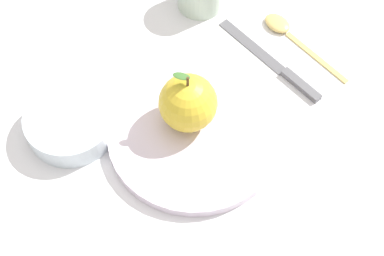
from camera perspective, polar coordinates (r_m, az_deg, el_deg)
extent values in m
plane|color=silver|center=(0.80, 2.31, 1.41)|extent=(2.40, 2.40, 0.00)
cylinder|color=silver|center=(0.77, 0.00, -0.45)|extent=(0.25, 0.25, 0.02)
torus|color=silver|center=(0.77, 0.00, -0.27)|extent=(0.25, 0.25, 0.01)
sphere|color=gold|center=(0.74, -0.43, 2.72)|extent=(0.08, 0.08, 0.08)
cylinder|color=#4C3319|center=(0.70, -0.46, 4.96)|extent=(0.00, 0.00, 0.02)
ellipsoid|color=#386628|center=(0.70, -1.12, 5.59)|extent=(0.03, 0.02, 0.01)
cylinder|color=silver|center=(0.79, -12.90, 0.59)|extent=(0.13, 0.13, 0.04)
torus|color=silver|center=(0.78, -13.10, 1.17)|extent=(0.13, 0.13, 0.01)
cylinder|color=#9FABB3|center=(0.78, -13.08, 1.09)|extent=(0.11, 0.11, 0.01)
cube|color=#59595E|center=(0.88, 6.47, 8.77)|extent=(0.14, 0.05, 0.00)
cube|color=#59595E|center=(0.84, 11.64, 4.55)|extent=(0.08, 0.03, 0.01)
ellipsoid|color=#D8B766|center=(0.91, 9.18, 11.07)|extent=(0.05, 0.04, 0.01)
cube|color=#D8B766|center=(0.88, 13.23, 7.48)|extent=(0.13, 0.04, 0.01)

